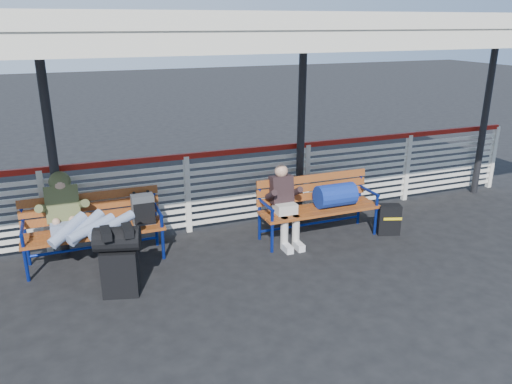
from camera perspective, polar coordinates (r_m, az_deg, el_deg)
name	(u,v)px	position (r m, az deg, el deg)	size (l,w,h in m)	color
ground	(228,289)	(6.16, -3.22, -11.06)	(60.00, 60.00, 0.00)	black
fence	(187,191)	(7.56, -7.85, 0.12)	(12.08, 0.08, 1.24)	silver
canopy	(200,24)	(6.17, -6.44, 18.50)	(12.60, 3.60, 3.16)	silver
luggage_stack	(119,259)	(6.05, -15.39, -7.34)	(0.58, 0.42, 0.86)	black
bench_left	(106,219)	(6.95, -16.80, -2.96)	(1.80, 0.56, 0.92)	#95531C
bench_right	(326,198)	(7.45, 8.02, -0.69)	(1.80, 0.56, 0.92)	#95531C
traveler_man	(82,222)	(6.56, -19.27, -3.24)	(0.93, 1.64, 0.77)	#8490B1
companion_person	(285,204)	(7.16, 3.31, -1.38)	(0.32, 0.66, 1.15)	beige
suitcase_side	(389,219)	(7.82, 14.92, -3.05)	(0.38, 0.30, 0.46)	black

